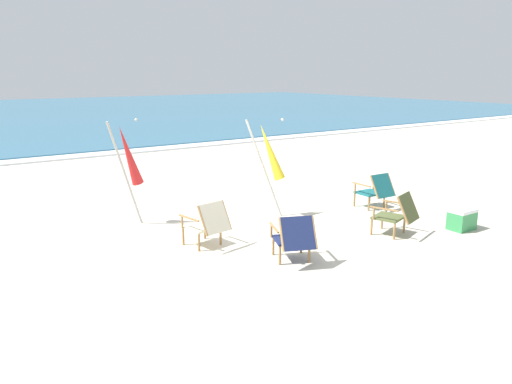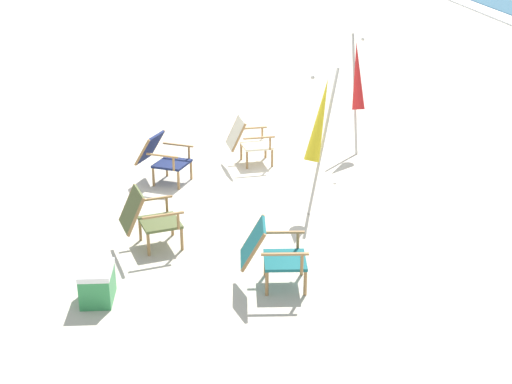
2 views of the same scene
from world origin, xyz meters
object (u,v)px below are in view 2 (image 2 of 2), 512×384
beach_chair_back_left (247,140)px  beach_chair_mid_center (147,217)px  beach_chair_far_center (162,156)px  umbrella_furled_red (357,77)px  umbrella_furled_yellow (320,121)px  beach_chair_back_right (270,252)px  cooler_box (97,284)px

beach_chair_back_left → beach_chair_mid_center: beach_chair_mid_center is taller
beach_chair_far_center → umbrella_furled_red: size_ratio=0.46×
beach_chair_back_left → beach_chair_mid_center: 3.41m
umbrella_furled_yellow → beach_chair_back_right: bearing=-21.0°
beach_chair_back_right → beach_chair_back_left: bearing=-178.9°
beach_chair_mid_center → beach_chair_far_center: bearing=179.3°
umbrella_furled_yellow → beach_chair_back_left: bearing=-154.8°
beach_chair_far_center → beach_chair_back_left: bearing=118.5°
beach_chair_far_center → umbrella_furled_yellow: 2.76m
beach_chair_back_right → cooler_box: 1.97m
umbrella_furled_red → beach_chair_mid_center: bearing=-42.1°
beach_chair_back_left → umbrella_furled_yellow: 2.35m
cooler_box → umbrella_furled_yellow: bearing=131.2°
beach_chair_far_center → cooler_box: size_ratio=1.91×
beach_chair_back_left → umbrella_furled_red: bearing=106.9°
beach_chair_mid_center → beach_chair_back_right: (1.07, 1.49, -0.00)m
beach_chair_back_right → umbrella_furled_yellow: size_ratio=0.39×
beach_chair_mid_center → umbrella_furled_red: size_ratio=0.42×
beach_chair_mid_center → umbrella_furled_yellow: bearing=115.9°
umbrella_furled_red → cooler_box: size_ratio=4.19×
beach_chair_back_left → beach_chair_back_right: (4.17, 0.08, -0.00)m
beach_chair_back_left → beach_chair_far_center: beach_chair_back_left is taller
umbrella_furled_red → cooler_box: bearing=-37.2°
umbrella_furled_red → beach_chair_far_center: bearing=-68.0°
beach_chair_back_right → cooler_box: size_ratio=1.60×
beach_chair_back_right → umbrella_furled_red: (-4.76, 1.85, 0.92)m
beach_chair_back_left → umbrella_furled_yellow: bearing=25.2°
umbrella_furled_yellow → umbrella_furled_red: 2.74m
beach_chair_mid_center → beach_chair_back_left: bearing=155.6°
beach_chair_back_right → cooler_box: (0.23, -1.94, -0.22)m
beach_chair_back_right → umbrella_furled_red: umbrella_furled_red is taller
beach_chair_back_left → beach_chair_mid_center: size_ratio=0.94×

